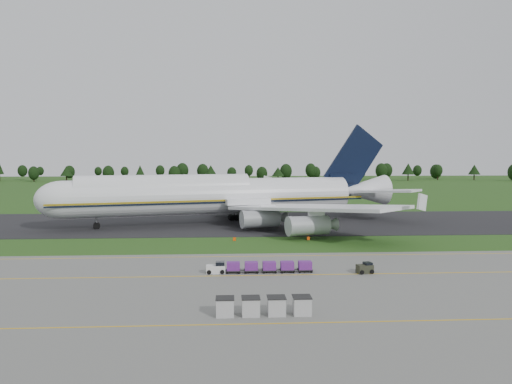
{
  "coord_description": "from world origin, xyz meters",
  "views": [
    {
      "loc": [
        0.02,
        -83.09,
        14.83
      ],
      "look_at": [
        4.93,
        2.0,
        8.78
      ],
      "focal_mm": 35.0,
      "sensor_mm": 36.0,
      "label": 1
    }
  ],
  "objects": [
    {
      "name": "ground",
      "position": [
        0.0,
        0.0,
        0.0
      ],
      "size": [
        600.0,
        600.0,
        0.0
      ],
      "primitive_type": "plane",
      "color": "#214615",
      "rests_on": "ground"
    },
    {
      "name": "apron",
      "position": [
        0.0,
        -34.0,
        0.03
      ],
      "size": [
        300.0,
        52.0,
        0.06
      ],
      "primitive_type": "cube",
      "color": "#61615D",
      "rests_on": "ground"
    },
    {
      "name": "taxiway",
      "position": [
        0.0,
        28.0,
        0.04
      ],
      "size": [
        300.0,
        40.0,
        0.08
      ],
      "primitive_type": "cube",
      "color": "black",
      "rests_on": "ground"
    },
    {
      "name": "apron_markings",
      "position": [
        0.0,
        -26.98,
        0.06
      ],
      "size": [
        300.0,
        30.2,
        0.01
      ],
      "color": "gold",
      "rests_on": "apron"
    },
    {
      "name": "tree_line",
      "position": [
        -0.95,
        220.39,
        6.25
      ],
      "size": [
        525.44,
        22.14,
        11.82
      ],
      "color": "black",
      "rests_on": "ground"
    },
    {
      "name": "aircraft",
      "position": [
        -1.55,
        26.47,
        6.43
      ],
      "size": [
        80.19,
        75.74,
        22.51
      ],
      "color": "white",
      "rests_on": "ground"
    },
    {
      "name": "baggage_train",
      "position": [
        3.9,
        -20.48,
        0.8
      ],
      "size": [
        13.55,
        1.44,
        1.38
      ],
      "color": "silver",
      "rests_on": "apron"
    },
    {
      "name": "utility_cart",
      "position": [
        17.41,
        -21.58,
        0.59
      ],
      "size": [
        2.18,
        1.57,
        1.09
      ],
      "color": "#2A2C1F",
      "rests_on": "apron"
    },
    {
      "name": "uld_row",
      "position": [
        3.36,
        -37.57,
        0.92
      ],
      "size": [
        8.94,
        1.74,
        1.71
      ],
      "color": "#ACACAC",
      "rests_on": "apron"
    },
    {
      "name": "edge_markers",
      "position": [
        7.82,
        4.15,
        0.27
      ],
      "size": [
        13.66,
        0.3,
        0.6
      ],
      "color": "#FF4B08",
      "rests_on": "ground"
    }
  ]
}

